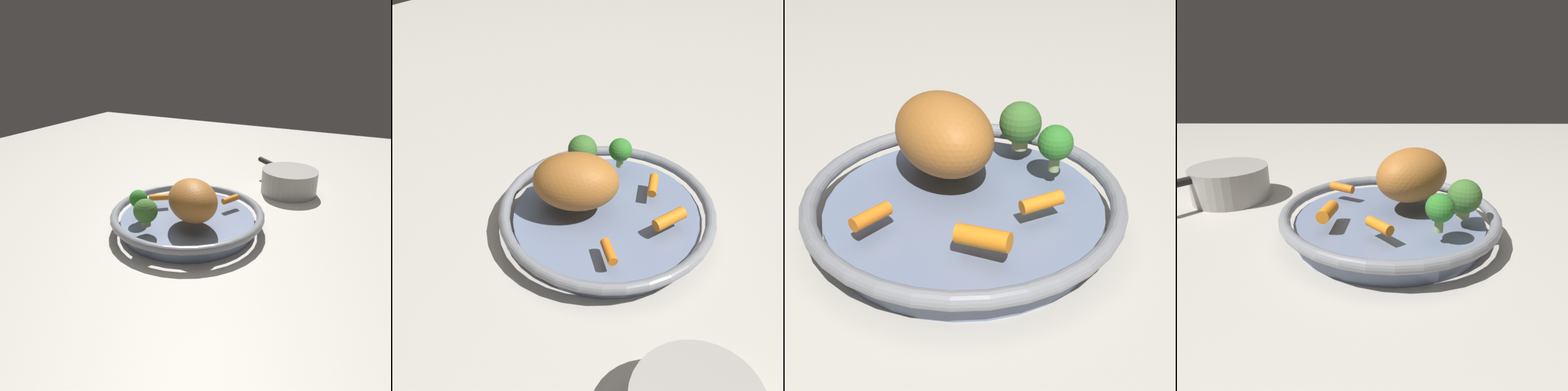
% 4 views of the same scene
% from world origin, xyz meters
% --- Properties ---
extents(ground_plane, '(2.35, 2.35, 0.00)m').
position_xyz_m(ground_plane, '(0.00, 0.00, 0.00)').
color(ground_plane, '#B7B2A8').
extents(serving_bowl, '(0.35, 0.35, 0.05)m').
position_xyz_m(serving_bowl, '(0.00, 0.00, 0.03)').
color(serving_bowl, slate).
rests_on(serving_bowl, ground_plane).
extents(roast_chicken_piece, '(0.17, 0.17, 0.09)m').
position_xyz_m(roast_chicken_piece, '(-0.03, 0.04, 0.09)').
color(roast_chicken_piece, '#A76429').
rests_on(roast_chicken_piece, serving_bowl).
extents(baby_carrot_near_rim, '(0.05, 0.04, 0.02)m').
position_xyz_m(baby_carrot_near_rim, '(0.09, -0.02, 0.06)').
color(baby_carrot_near_rim, orange).
rests_on(baby_carrot_near_rim, serving_bowl).
extents(baby_carrot_back, '(0.03, 0.05, 0.02)m').
position_xyz_m(baby_carrot_back, '(-0.07, -0.08, 0.06)').
color(baby_carrot_back, orange).
rests_on(baby_carrot_back, serving_bowl).
extents(baby_carrot_left, '(0.06, 0.03, 0.02)m').
position_xyz_m(baby_carrot_left, '(0.04, -0.09, 0.06)').
color(baby_carrot_left, orange).
rests_on(baby_carrot_left, serving_bowl).
extents(broccoli_floret_large, '(0.04, 0.04, 0.06)m').
position_xyz_m(broccoli_floret_large, '(0.09, 0.07, 0.08)').
color(broccoli_floret_large, '#94AD66').
rests_on(broccoli_floret_large, serving_bowl).
extents(broccoli_floret_mid, '(0.05, 0.05, 0.06)m').
position_xyz_m(broccoli_floret_mid, '(0.04, 0.11, 0.08)').
color(broccoli_floret_mid, tan).
rests_on(broccoli_floret_mid, serving_bowl).
extents(saucepan, '(0.20, 0.18, 0.07)m').
position_xyz_m(saucepan, '(-0.16, -0.33, 0.04)').
color(saucepan, '#9E9993').
rests_on(saucepan, ground_plane).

